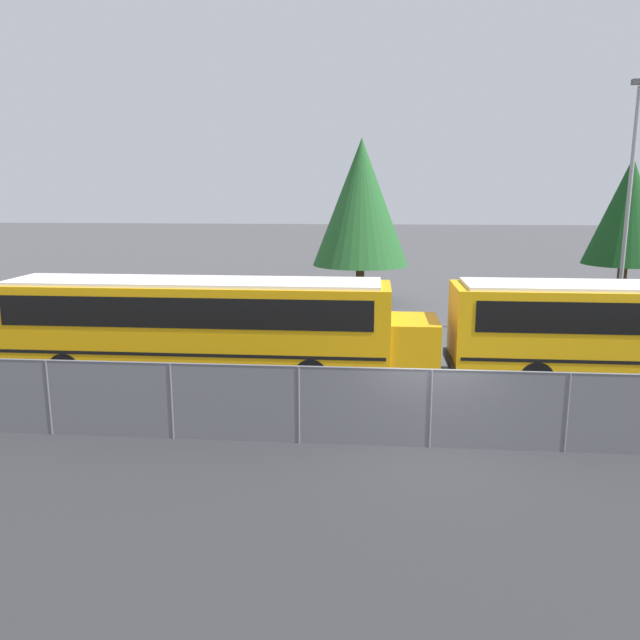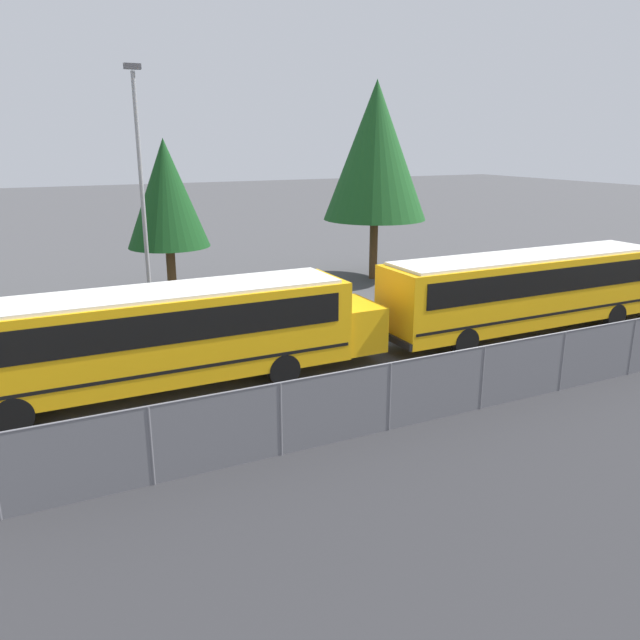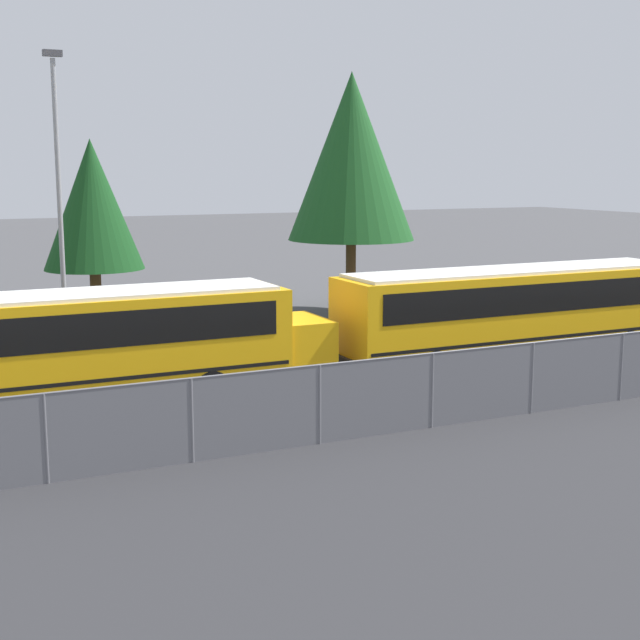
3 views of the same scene
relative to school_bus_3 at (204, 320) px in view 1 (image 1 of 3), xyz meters
The scene contains 7 objects.
ground_plane 8.46m from the school_bus_3, 36.99° to the right, with size 200.00×200.00×0.00m, color #424244.
road_strip 12.93m from the school_bus_3, 58.99° to the right, with size 161.21×12.00×0.01m.
fence 8.30m from the school_bus_3, 37.01° to the right, with size 127.28×0.07×1.88m.
school_bus_3 is the anchor object (origin of this frame).
light_pole 17.03m from the school_bus_3, 25.02° to the left, with size 0.60×0.24×9.94m.
tree_1 21.51m from the school_bus_3, 36.02° to the left, with size 3.89×3.89×7.40m.
tree_2 15.00m from the school_bus_3, 72.00° to the left, with size 4.95×4.95×8.46m.
Camera 1 is at (-1.33, -13.68, 5.80)m, focal length 35.00 mm.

